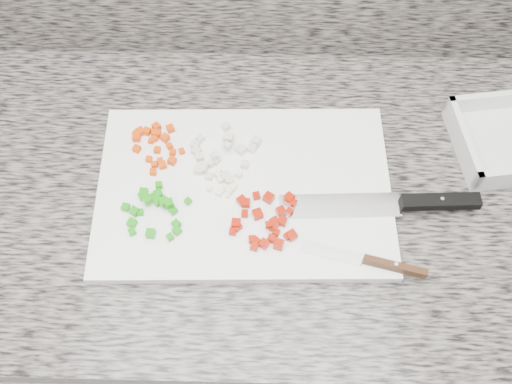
% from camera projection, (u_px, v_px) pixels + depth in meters
% --- Properties ---
extents(cabinet, '(3.92, 0.62, 0.86)m').
position_uv_depth(cabinet, '(233.00, 283.00, 1.36)').
color(cabinet, white).
rests_on(cabinet, ground).
extents(countertop, '(3.96, 0.64, 0.04)m').
position_uv_depth(countertop, '(224.00, 190.00, 0.97)').
color(countertop, '#6A645D').
rests_on(countertop, cabinet).
extents(cutting_board, '(0.49, 0.33, 0.02)m').
position_uv_depth(cutting_board, '(244.00, 190.00, 0.94)').
color(cutting_board, white).
rests_on(cutting_board, countertop).
extents(carrot_pile, '(0.09, 0.10, 0.01)m').
position_uv_depth(carrot_pile, '(155.00, 143.00, 0.97)').
color(carrot_pile, '#D53E04').
rests_on(carrot_pile, cutting_board).
extents(onion_pile, '(0.12, 0.12, 0.02)m').
position_uv_depth(onion_pile, '(222.00, 154.00, 0.95)').
color(onion_pile, beige).
rests_on(onion_pile, cutting_board).
extents(green_pepper_pile, '(0.11, 0.10, 0.02)m').
position_uv_depth(green_pepper_pile, '(154.00, 208.00, 0.90)').
color(green_pepper_pile, '#198E0C').
rests_on(green_pepper_pile, cutting_board).
extents(red_pepper_pile, '(0.11, 0.10, 0.02)m').
position_uv_depth(red_pepper_pile, '(267.00, 220.00, 0.89)').
color(red_pepper_pile, '#9F1302').
rests_on(red_pepper_pile, cutting_board).
extents(garlic_pile, '(0.06, 0.05, 0.01)m').
position_uv_depth(garlic_pile, '(225.00, 184.00, 0.93)').
color(garlic_pile, '#F7EEBF').
rests_on(garlic_pile, cutting_board).
extents(chef_knife, '(0.32, 0.05, 0.02)m').
position_uv_depth(chef_knife, '(406.00, 203.00, 0.91)').
color(chef_knife, '#BABCC1').
rests_on(chef_knife, cutting_board).
extents(paring_knife, '(0.19, 0.06, 0.02)m').
position_uv_depth(paring_knife, '(379.00, 263.00, 0.86)').
color(paring_knife, '#BABCC1').
rests_on(paring_knife, cutting_board).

